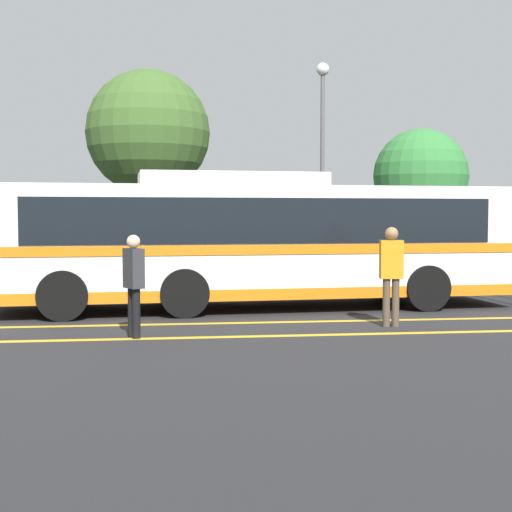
{
  "coord_description": "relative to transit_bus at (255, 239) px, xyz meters",
  "views": [
    {
      "loc": [
        -0.78,
        -16.14,
        2.07
      ],
      "look_at": [
        1.19,
        -0.37,
        1.17
      ],
      "focal_mm": 50.0,
      "sensor_mm": 36.0,
      "label": 1
    }
  ],
  "objects": [
    {
      "name": "ground_plane",
      "position": [
        -1.18,
        0.37,
        -1.55
      ],
      "size": [
        220.0,
        220.0,
        0.0
      ],
      "primitive_type": "plane",
      "color": "#262628"
    },
    {
      "name": "parked_car_1",
      "position": [
        -5.64,
        5.68,
        -0.8
      ],
      "size": [
        4.85,
        2.21,
        1.46
      ],
      "rotation": [
        0.0,
        0.0,
        -1.52
      ],
      "color": "black",
      "rests_on": "ground_plane"
    },
    {
      "name": "parked_car_2",
      "position": [
        1.09,
        5.98,
        -0.86
      ],
      "size": [
        4.68,
        2.01,
        1.34
      ],
      "rotation": [
        0.0,
        0.0,
        -1.52
      ],
      "color": "maroon",
      "rests_on": "ground_plane"
    },
    {
      "name": "tree_1",
      "position": [
        7.73,
        10.7,
        2.03
      ],
      "size": [
        3.62,
        3.62,
        5.4
      ],
      "color": "#513823",
      "rests_on": "ground_plane"
    },
    {
      "name": "tree_0",
      "position": [
        -2.64,
        11.47,
        3.63
      ],
      "size": [
        4.65,
        4.65,
        7.52
      ],
      "color": "#513823",
      "rests_on": "ground_plane"
    },
    {
      "name": "pedestrian_1",
      "position": [
        2.18,
        -2.99,
        -0.48
      ],
      "size": [
        0.44,
        0.27,
        1.86
      ],
      "rotation": [
        0.0,
        0.0,
        6.16
      ],
      "color": "brown",
      "rests_on": "ground_plane"
    },
    {
      "name": "curb_strip",
      "position": [
        0.01,
        7.13,
        -1.47
      ],
      "size": [
        39.42,
        0.36,
        0.15
      ],
      "primitive_type": "cube",
      "color": "#99999E",
      "rests_on": "ground_plane"
    },
    {
      "name": "transit_bus",
      "position": [
        0.0,
        0.0,
        0.0
      ],
      "size": [
        11.86,
        3.34,
        3.0
      ],
      "rotation": [
        0.0,
        0.0,
        -1.5
      ],
      "color": "silver",
      "rests_on": "ground_plane"
    },
    {
      "name": "lane_strip_0",
      "position": [
        0.01,
        -2.2,
        -1.55
      ],
      "size": [
        31.42,
        0.2,
        0.01
      ],
      "primitive_type": "cube",
      "rotation": [
        0.0,
        0.0,
        1.57
      ],
      "color": "gold",
      "rests_on": "ground_plane"
    },
    {
      "name": "pedestrian_2",
      "position": [
        -2.52,
        -3.63,
        -0.55
      ],
      "size": [
        0.39,
        0.47,
        1.75
      ],
      "rotation": [
        0.0,
        0.0,
        5.18
      ],
      "color": "black",
      "rests_on": "ground_plane"
    },
    {
      "name": "lane_strip_1",
      "position": [
        0.01,
        -3.76,
        -1.55
      ],
      "size": [
        31.42,
        0.2,
        0.01
      ],
      "primitive_type": "cube",
      "rotation": [
        0.0,
        0.0,
        1.57
      ],
      "color": "gold",
      "rests_on": "ground_plane"
    },
    {
      "name": "street_lamp",
      "position": [
        3.26,
        7.91,
        3.21
      ],
      "size": [
        0.44,
        0.44,
        7.19
      ],
      "color": "#59595E",
      "rests_on": "ground_plane"
    }
  ]
}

